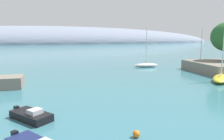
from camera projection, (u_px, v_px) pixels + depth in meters
name	position (u px, v px, depth m)	size (l,w,h in m)	color
distant_ridge	(37.00, 43.00, 201.71)	(357.72, 76.67, 31.92)	gray
sailboat_yellow_near_shore	(221.00, 78.00, 34.94)	(6.44, 6.47, 9.07)	yellow
sailboat_white_mid_mooring	(146.00, 65.00, 50.94)	(5.85, 2.61, 9.20)	white
sailboat_teal_outer_mooring	(200.00, 67.00, 47.47)	(6.37, 6.61, 8.80)	#1E6B70
motorboat_black_alongside_breakwater	(31.00, 115.00, 19.14)	(3.98, 4.18, 1.07)	black
mooring_buoy_orange	(136.00, 134.00, 15.77)	(0.55, 0.55, 0.55)	orange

